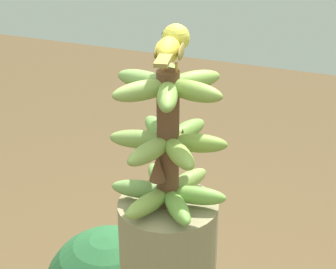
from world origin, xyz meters
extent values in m
cylinder|color=brown|center=(0.00, 0.00, 1.22)|extent=(0.05, 0.05, 0.31)
ellipsoid|color=#6D9549|center=(-0.06, -0.01, 1.10)|extent=(0.14, 0.06, 0.04)
ellipsoid|color=olive|center=(-0.02, -0.06, 1.10)|extent=(0.08, 0.14, 0.04)
ellipsoid|color=#6B9D40|center=(0.04, -0.05, 1.10)|extent=(0.11, 0.13, 0.04)
ellipsoid|color=#6C9D3F|center=(0.06, 0.01, 1.10)|extent=(0.14, 0.06, 0.04)
ellipsoid|color=olive|center=(0.02, 0.06, 1.10)|extent=(0.08, 0.14, 0.04)
ellipsoid|color=olive|center=(-0.04, 0.05, 1.10)|extent=(0.11, 0.13, 0.04)
ellipsoid|color=olive|center=(0.02, 0.06, 1.22)|extent=(0.08, 0.14, 0.04)
ellipsoid|color=#6D9B49|center=(-0.04, 0.04, 1.22)|extent=(0.12, 0.12, 0.04)
ellipsoid|color=olive|center=(-0.06, -0.01, 1.22)|extent=(0.14, 0.07, 0.04)
ellipsoid|color=olive|center=(-0.02, -0.06, 1.22)|extent=(0.08, 0.14, 0.04)
ellipsoid|color=olive|center=(0.04, -0.04, 1.22)|extent=(0.12, 0.12, 0.04)
ellipsoid|color=olive|center=(0.06, 0.01, 1.22)|extent=(0.14, 0.07, 0.04)
ellipsoid|color=#729D3D|center=(-0.02, 0.05, 1.35)|extent=(0.08, 0.14, 0.04)
ellipsoid|color=#719549|center=(-0.06, 0.01, 1.35)|extent=(0.14, 0.06, 0.04)
ellipsoid|color=#7E9A49|center=(-0.04, -0.04, 1.35)|extent=(0.11, 0.13, 0.04)
ellipsoid|color=olive|center=(0.02, -0.05, 1.35)|extent=(0.08, 0.14, 0.04)
ellipsoid|color=olive|center=(0.06, -0.01, 1.35)|extent=(0.14, 0.06, 0.04)
ellipsoid|color=olive|center=(0.04, 0.04, 1.35)|extent=(0.11, 0.13, 0.04)
cone|color=brown|center=(-0.01, -0.03, 1.18)|extent=(0.04, 0.04, 0.06)
cone|color=brown|center=(0.02, 0.02, 1.22)|extent=(0.04, 0.04, 0.06)
cylinder|color=#C68933|center=(0.02, 0.00, 1.39)|extent=(0.00, 0.01, 0.02)
cylinder|color=#C68933|center=(-0.01, 0.00, 1.39)|extent=(0.01, 0.01, 0.02)
ellipsoid|color=gold|center=(0.00, 0.00, 1.42)|extent=(0.06, 0.10, 0.05)
ellipsoid|color=olive|center=(0.03, 0.00, 1.42)|extent=(0.02, 0.07, 0.03)
ellipsoid|color=olive|center=(-0.02, -0.01, 1.42)|extent=(0.02, 0.07, 0.03)
cube|color=olive|center=(0.02, -0.07, 1.42)|extent=(0.04, 0.06, 0.01)
sphere|color=gold|center=(0.00, 0.04, 1.43)|extent=(0.06, 0.06, 0.06)
sphere|color=black|center=(-0.03, 0.05, 1.44)|extent=(0.01, 0.01, 0.01)
cone|color=orange|center=(-0.01, 0.08, 1.43)|extent=(0.02, 0.03, 0.02)
camera|label=1|loc=(0.41, -1.03, 1.78)|focal=63.77mm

